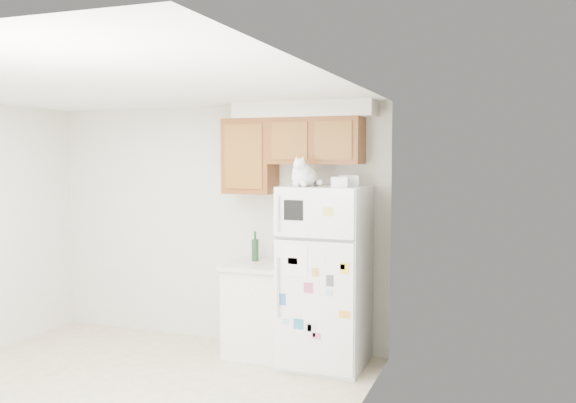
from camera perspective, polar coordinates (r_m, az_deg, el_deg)
The scene contains 8 objects.
room_shell at distance 4.98m, azimuth -14.92°, elevation 0.61°, with size 3.84×4.04×2.52m.
refrigerator at distance 5.78m, azimuth 3.47°, elevation -6.98°, with size 0.76×0.78×1.70m.
base_counter at distance 6.16m, azimuth -2.59°, elevation -9.97°, with size 0.64×0.64×0.92m.
cat at distance 5.57m, azimuth 1.46°, elevation 2.50°, with size 0.27×0.40×0.28m.
storage_box_back at distance 5.66m, azimuth 5.67°, elevation 1.95°, with size 0.18×0.13×0.10m, color white.
storage_box_front at distance 5.51m, azimuth 4.91°, elevation 1.83°, with size 0.15×0.11×0.09m, color white.
bottle_green at distance 6.16m, azimuth -3.10°, elevation -4.18°, with size 0.07×0.07×0.30m, color #19381E, non-canonical shape.
bottle_amber at distance 6.12m, azimuth -1.09°, elevation -4.42°, with size 0.06×0.06×0.27m, color #593814, non-canonical shape.
Camera 1 is at (2.99, -3.82, 1.98)m, focal length 38.00 mm.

